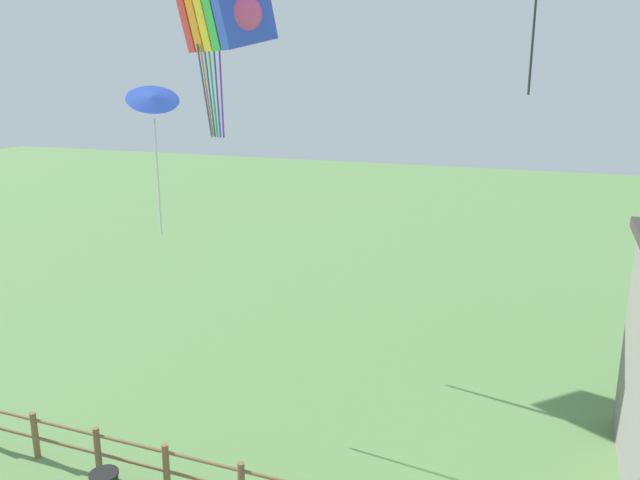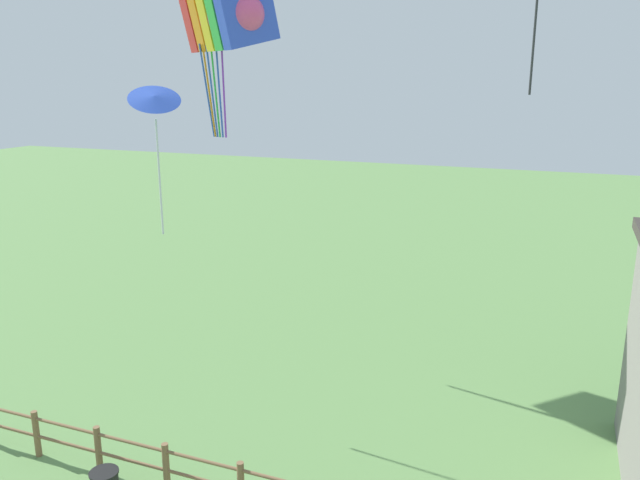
% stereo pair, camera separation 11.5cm
% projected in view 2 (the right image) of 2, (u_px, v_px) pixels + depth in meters
% --- Properties ---
extents(kite_rainbow_parafoil, '(3.55, 3.20, 4.49)m').
position_uv_depth(kite_rainbow_parafoil, '(228.00, 17.00, 18.12)').
color(kite_rainbow_parafoil, '#E54C8C').
extents(kite_blue_delta, '(1.69, 1.67, 3.71)m').
position_uv_depth(kite_blue_delta, '(155.00, 101.00, 14.85)').
color(kite_blue_delta, blue).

